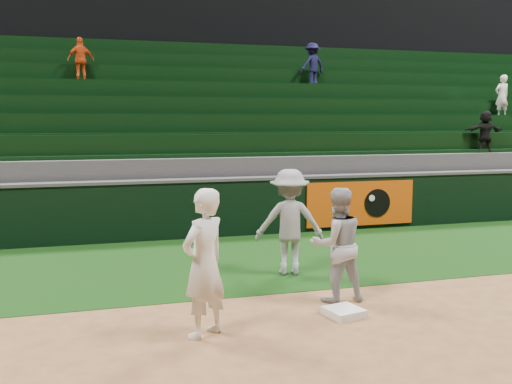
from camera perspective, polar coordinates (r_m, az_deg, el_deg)
ground at (r=7.56m, az=6.71°, el=-11.88°), size 70.00×70.00×0.00m
foul_grass at (r=10.28m, az=0.22°, el=-6.67°), size 36.00×4.20×0.01m
upper_deck at (r=24.46m, az=-9.62°, el=15.37°), size 40.00×12.00×12.00m
first_base at (r=7.47m, az=8.78°, el=-11.78°), size 0.51×0.51×0.10m
first_baseman at (r=6.53m, az=-5.23°, el=-7.09°), size 0.75×0.70×1.71m
baserunner at (r=7.86m, az=8.12°, el=-5.24°), size 0.77×0.61×1.57m
base_coach at (r=9.12m, az=3.36°, el=-3.00°), size 1.20×0.85×1.69m
field_wall at (r=12.25m, az=-2.54°, el=-1.43°), size 36.00×0.45×1.25m
stadium_seating at (r=15.82m, az=-5.84°, el=4.36°), size 36.00×5.95×4.85m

